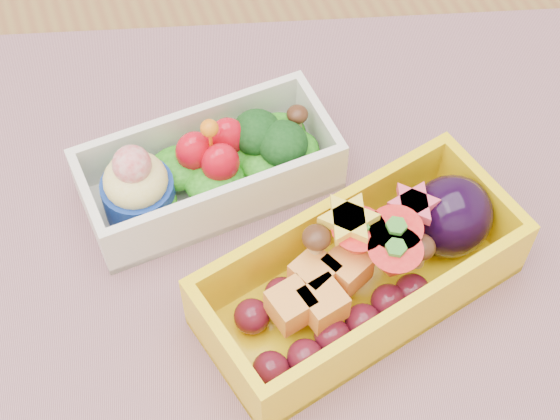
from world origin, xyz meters
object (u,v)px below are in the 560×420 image
object	(u,v)px
bento_white	(208,169)
bento_yellow	(366,271)
placemat	(271,253)
table	(290,337)

from	to	relation	value
bento_white	bento_yellow	world-z (taller)	bento_white
placemat	bento_white	bearing A→B (deg)	111.28
bento_white	bento_yellow	size ratio (longest dim) A/B	0.81
placemat	bento_yellow	world-z (taller)	bento_yellow
table	bento_white	xyz separation A→B (m)	(-0.03, 0.07, 0.12)
table	bento_yellow	xyz separation A→B (m)	(0.04, -0.03, 0.13)
table	placemat	world-z (taller)	placemat
placemat	table	bearing A→B (deg)	-57.58
table	bento_yellow	world-z (taller)	bento_yellow
table	placemat	bearing A→B (deg)	122.42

